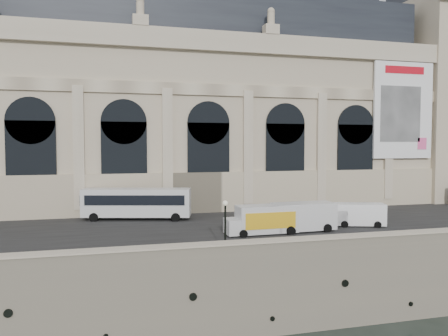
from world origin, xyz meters
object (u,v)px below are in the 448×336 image
object	(u,v)px
van_c	(356,215)
lamp_right	(225,227)
van_b	(300,217)
box_truck	(263,220)
bus_left	(137,202)

from	to	relation	value
van_c	lamp_right	xyz separation A→B (m)	(-15.69, -7.17, 0.82)
van_b	van_c	bearing A→B (deg)	10.00
van_c	lamp_right	size ratio (longest dim) A/B	1.39
box_truck	bus_left	bearing A→B (deg)	135.34
van_b	van_c	size ratio (longest dim) A/B	1.13
lamp_right	box_truck	bearing A→B (deg)	48.31
bus_left	box_truck	size ratio (longest dim) A/B	1.78
bus_left	van_b	xyz separation A→B (m)	(14.76, -10.56, -0.54)
bus_left	van_c	size ratio (longest dim) A/B	2.14
van_c	box_truck	world-z (taller)	box_truck
lamp_right	van_c	bearing A→B (deg)	24.58
bus_left	van_b	world-z (taller)	bus_left
lamp_right	van_b	bearing A→B (deg)	33.75
van_c	box_truck	size ratio (longest dim) A/B	0.83
van_c	lamp_right	distance (m)	17.27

